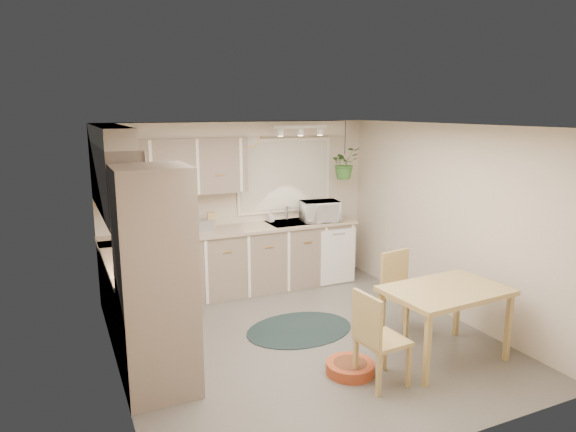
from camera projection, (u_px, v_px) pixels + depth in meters
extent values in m
plane|color=#645F58|center=(304.00, 340.00, 5.82)|extent=(4.20, 4.20, 0.00)
plane|color=silver|center=(306.00, 126.00, 5.33)|extent=(4.20, 4.20, 0.00)
cube|color=beige|center=(240.00, 205.00, 7.44)|extent=(4.00, 0.04, 2.40)
cube|color=beige|center=(435.00, 303.00, 3.71)|extent=(4.00, 0.04, 2.40)
cube|color=beige|center=(112.00, 260.00, 4.76)|extent=(0.04, 4.20, 2.40)
cube|color=beige|center=(448.00, 221.00, 6.39)|extent=(0.04, 4.20, 2.40)
cube|color=gray|center=(136.00, 300.00, 5.81)|extent=(0.60, 1.85, 0.90)
cube|color=gray|center=(235.00, 262.00, 7.25)|extent=(3.60, 0.60, 0.90)
cube|color=tan|center=(134.00, 260.00, 5.72)|extent=(0.64, 1.89, 0.04)
cube|color=tan|center=(235.00, 230.00, 7.14)|extent=(3.64, 0.64, 0.04)
cube|color=gray|center=(156.00, 283.00, 4.59)|extent=(0.65, 0.65, 2.10)
cube|color=white|center=(191.00, 278.00, 4.72)|extent=(0.02, 0.56, 0.58)
cube|color=gray|center=(115.00, 179.00, 5.59)|extent=(0.35, 2.00, 0.75)
cube|color=gray|center=(172.00, 167.00, 6.75)|extent=(2.00, 0.35, 0.75)
cube|color=beige|center=(109.00, 135.00, 5.48)|extent=(0.30, 2.00, 0.20)
cube|color=beige|center=(229.00, 129.00, 7.00)|extent=(3.60, 0.30, 0.20)
cube|color=white|center=(144.00, 272.00, 5.21)|extent=(0.52, 0.58, 0.02)
cube|color=white|center=(139.00, 229.00, 5.11)|extent=(0.40, 0.60, 0.14)
cube|color=silver|center=(285.00, 176.00, 7.62)|extent=(1.40, 0.02, 1.00)
cube|color=white|center=(285.00, 175.00, 7.63)|extent=(1.50, 0.02, 1.10)
cube|color=#999BA0|center=(293.00, 225.00, 7.52)|extent=(0.70, 0.48, 0.10)
cube|color=white|center=(338.00, 257.00, 7.59)|extent=(0.58, 0.02, 0.83)
cube|color=white|center=(301.00, 127.00, 7.01)|extent=(0.80, 0.04, 0.04)
cylinder|color=gold|center=(250.00, 137.00, 7.28)|extent=(0.30, 0.03, 0.30)
cube|color=tan|center=(444.00, 324.00, 5.33)|extent=(1.27, 0.89, 0.77)
cube|color=tan|center=(383.00, 338.00, 4.83)|extent=(0.46, 0.46, 0.92)
cube|color=tan|center=(406.00, 294.00, 5.92)|extent=(0.51, 0.51, 0.95)
ellipsoid|color=black|center=(300.00, 329.00, 6.09)|extent=(1.37, 1.06, 0.01)
cylinder|color=#A73B21|center=(350.00, 368.00, 5.08)|extent=(0.56, 0.56, 0.11)
imported|color=white|center=(320.00, 209.00, 7.55)|extent=(0.59, 0.38, 0.37)
imported|color=white|center=(271.00, 220.00, 7.52)|extent=(0.10, 0.18, 0.08)
imported|color=#386D2B|center=(345.00, 167.00, 7.59)|extent=(0.45, 0.49, 0.37)
cube|color=black|center=(162.00, 224.00, 6.71)|extent=(0.21, 0.24, 0.30)
cube|color=#999BA0|center=(204.00, 225.00, 6.98)|extent=(0.25, 0.14, 0.15)
cube|color=tan|center=(212.00, 221.00, 7.04)|extent=(0.13, 0.13, 0.25)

